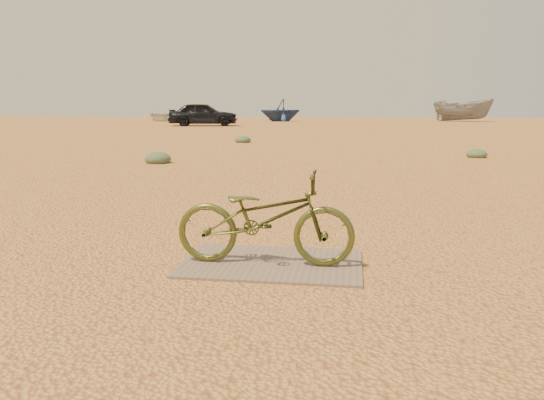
# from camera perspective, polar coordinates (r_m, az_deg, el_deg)

# --- Properties ---
(ground) EXTENTS (120.00, 120.00, 0.00)m
(ground) POSITION_cam_1_polar(r_m,az_deg,el_deg) (5.08, 6.36, -6.08)
(ground) COLOR tan
(ground) RESTS_ON ground
(plywood_board) EXTENTS (1.60, 1.07, 0.02)m
(plywood_board) POSITION_cam_1_polar(r_m,az_deg,el_deg) (4.81, 0.00, -6.80)
(plywood_board) COLOR #776051
(plywood_board) RESTS_ON ground
(bicycle) EXTENTS (1.58, 0.57, 0.83)m
(bicycle) POSITION_cam_1_polar(r_m,az_deg,el_deg) (4.66, -0.76, -1.94)
(bicycle) COLOR #4A5121
(bicycle) RESTS_ON plywood_board
(car) EXTENTS (4.99, 2.70, 1.61)m
(car) POSITION_cam_1_polar(r_m,az_deg,el_deg) (37.59, -7.41, 9.14)
(car) COLOR black
(car) RESTS_ON ground
(boat_near_left) EXTENTS (5.45, 6.16, 1.06)m
(boat_near_left) POSITION_cam_1_polar(r_m,az_deg,el_deg) (50.40, -11.67, 8.94)
(boat_near_left) COLOR beige
(boat_near_left) RESTS_ON ground
(boat_far_left) EXTENTS (4.92, 4.75, 1.98)m
(boat_far_left) POSITION_cam_1_polar(r_m,az_deg,el_deg) (47.96, 0.92, 9.65)
(boat_far_left) COLOR navy
(boat_far_left) RESTS_ON ground
(boat_mid_right) EXTENTS (5.45, 3.52, 1.97)m
(boat_mid_right) POSITION_cam_1_polar(r_m,az_deg,el_deg) (50.48, 19.82, 9.08)
(boat_mid_right) COLOR gray
(boat_mid_right) RESTS_ON ground
(kale_a) EXTENTS (0.65, 0.65, 0.36)m
(kale_a) POSITION_cam_1_polar(r_m,az_deg,el_deg) (13.50, -12.16, 3.92)
(kale_a) COLOR #55704D
(kale_a) RESTS_ON ground
(kale_b) EXTENTS (0.55, 0.55, 0.30)m
(kale_b) POSITION_cam_1_polar(r_m,az_deg,el_deg) (15.66, 21.14, 4.29)
(kale_b) COLOR #55704D
(kale_b) RESTS_ON ground
(kale_c) EXTENTS (0.61, 0.61, 0.34)m
(kale_c) POSITION_cam_1_polar(r_m,az_deg,el_deg) (20.57, -3.16, 6.20)
(kale_c) COLOR #55704D
(kale_c) RESTS_ON ground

